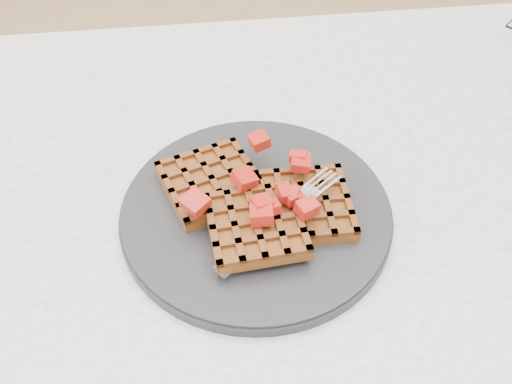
# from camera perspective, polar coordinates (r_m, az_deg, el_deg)

# --- Properties ---
(table) EXTENTS (1.20, 0.80, 0.75)m
(table) POSITION_cam_1_polar(r_m,az_deg,el_deg) (0.74, 9.05, -6.52)
(table) COLOR silver
(table) RESTS_ON ground
(plate) EXTENTS (0.30, 0.30, 0.02)m
(plate) POSITION_cam_1_polar(r_m,az_deg,el_deg) (0.62, 0.00, -2.02)
(plate) COLOR black
(plate) RESTS_ON table
(waffles) EXTENTS (0.21, 0.19, 0.03)m
(waffles) POSITION_cam_1_polar(r_m,az_deg,el_deg) (0.61, 0.06, -1.08)
(waffles) COLOR brown
(waffles) RESTS_ON plate
(strawberry_pile) EXTENTS (0.15, 0.15, 0.02)m
(strawberry_pile) POSITION_cam_1_polar(r_m,az_deg,el_deg) (0.59, 0.00, 0.93)
(strawberry_pile) COLOR maroon
(strawberry_pile) RESTS_ON waffles
(fork) EXTENTS (0.16, 0.13, 0.02)m
(fork) POSITION_cam_1_polar(r_m,az_deg,el_deg) (0.59, 3.17, -2.90)
(fork) COLOR silver
(fork) RESTS_ON plate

